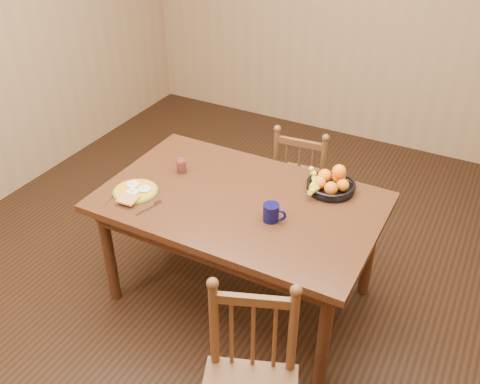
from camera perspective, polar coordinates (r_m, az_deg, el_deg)
The scene contains 9 objects.
room at distance 2.79m, azimuth -0.00°, elevation 9.45°, with size 4.52×5.02×2.72m.
dining_table at distance 3.13m, azimuth -0.00°, elevation -2.06°, with size 1.60×1.00×0.75m.
chair_far at distance 3.86m, azimuth 6.71°, elevation 1.10°, with size 0.44×0.42×0.89m.
breakfast_plate at distance 3.19m, azimuth -11.11°, elevation 0.08°, with size 0.26×0.29×0.04m.
fork at distance 3.05m, azimuth -9.51°, elevation -1.62°, with size 0.06×0.18×0.00m.
spoon at distance 3.20m, azimuth -13.38°, elevation -0.31°, with size 0.05×0.16×0.01m.
coffee_mug at distance 2.89m, azimuth 3.41°, elevation -2.20°, with size 0.13×0.09×0.10m.
juice_glass at distance 3.33m, azimuth -6.27°, elevation 2.76°, with size 0.06×0.06×0.09m.
fruit_bowl at distance 3.18m, azimuth 9.60°, elevation 0.93°, with size 0.32×0.32×0.17m.
Camera 1 is at (1.19, -2.24, 2.49)m, focal length 40.00 mm.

